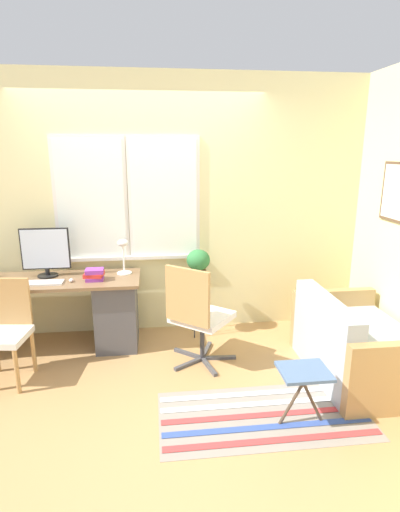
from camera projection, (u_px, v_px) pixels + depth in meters
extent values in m
plane|color=tan|center=(147.00, 356.00, 3.87)|extent=(14.00, 14.00, 0.00)
cube|color=beige|center=(143.00, 208.00, 4.18)|extent=(9.00, 0.06, 2.70)
cube|color=silver|center=(91.00, 200.00, 4.05)|extent=(0.74, 0.02, 1.26)
cube|color=white|center=(91.00, 200.00, 4.04)|extent=(0.67, 0.01, 1.19)
cube|color=silver|center=(164.00, 199.00, 4.14)|extent=(0.74, 0.02, 1.26)
cube|color=white|center=(164.00, 199.00, 4.13)|extent=(0.67, 0.01, 1.19)
cube|color=silver|center=(131.00, 257.00, 4.26)|extent=(1.53, 0.11, 0.04)
cube|color=beige|center=(394.00, 214.00, 3.80)|extent=(0.06, 9.00, 2.70)
cube|color=brown|center=(398.00, 192.00, 3.67)|extent=(0.02, 0.49, 0.55)
cube|color=silver|center=(397.00, 192.00, 3.67)|extent=(0.01, 0.44, 0.50)
cube|color=brown|center=(36.00, 282.00, 3.86)|extent=(1.99, 0.60, 0.03)
cube|color=#4C4C51|center=(117.00, 312.00, 4.04)|extent=(0.40, 0.52, 0.69)
cylinder|color=black|center=(48.00, 275.00, 3.97)|extent=(0.20, 0.20, 0.02)
cylinder|color=black|center=(48.00, 271.00, 3.96)|extent=(0.04, 0.04, 0.07)
cube|color=black|center=(45.00, 249.00, 3.90)|extent=(0.46, 0.02, 0.41)
cube|color=silver|center=(45.00, 249.00, 3.89)|extent=(0.44, 0.01, 0.39)
cube|color=silver|center=(41.00, 283.00, 3.74)|extent=(0.40, 0.14, 0.02)
ellipsoid|color=silver|center=(71.00, 280.00, 3.79)|extent=(0.04, 0.07, 0.03)
cylinder|color=white|center=(124.00, 273.00, 4.06)|extent=(0.15, 0.15, 0.01)
cylinder|color=white|center=(124.00, 259.00, 4.02)|extent=(0.02, 0.02, 0.29)
ellipsoid|color=white|center=(123.00, 243.00, 3.98)|extent=(0.11, 0.11, 0.07)
cube|color=purple|center=(95.00, 278.00, 3.85)|extent=(0.17, 0.16, 0.03)
cube|color=red|center=(94.00, 274.00, 3.85)|extent=(0.19, 0.18, 0.04)
cube|color=purple|center=(94.00, 271.00, 3.82)|extent=(0.18, 0.14, 0.04)
cylinder|color=#B2844C|center=(17.00, 370.00, 3.23)|extent=(0.04, 0.04, 0.42)
cylinder|color=#B2844C|center=(33.00, 350.00, 3.55)|extent=(0.04, 0.04, 0.42)
cube|color=silver|center=(3.00, 337.00, 3.34)|extent=(0.43, 0.41, 0.06)
cube|color=#B2844C|center=(10.00, 301.00, 3.47)|extent=(0.35, 0.07, 0.42)
cube|color=#47474C|center=(188.00, 354.00, 3.89)|extent=(0.27, 0.23, 0.03)
cube|color=#47474C|center=(189.00, 364.00, 3.70)|extent=(0.29, 0.20, 0.03)
cube|color=#47474C|center=(209.00, 366.00, 3.66)|extent=(0.12, 0.32, 0.03)
cube|color=#47474C|center=(219.00, 358.00, 3.81)|extent=(0.32, 0.05, 0.03)
cube|color=#47474C|center=(206.00, 350.00, 3.96)|extent=(0.15, 0.31, 0.03)
cylinder|color=#333338|center=(202.00, 338.00, 3.75)|extent=(0.04, 0.04, 0.38)
cube|color=silver|center=(202.00, 317.00, 3.69)|extent=(0.66, 0.65, 0.06)
cube|color=#B2844C|center=(187.00, 296.00, 3.43)|extent=(0.36, 0.31, 0.50)
cube|color=#9EA8B2|center=(359.00, 352.00, 3.53)|extent=(0.83, 1.05, 0.42)
cube|color=#9EA8B2|center=(326.00, 316.00, 3.40)|extent=(0.16, 1.05, 0.31)
cube|color=#A87F4C|center=(399.00, 379.00, 2.96)|extent=(0.83, 0.09, 0.59)
cube|color=#A87F4C|center=(332.00, 317.00, 4.05)|extent=(0.83, 0.09, 0.59)
cylinder|color=#333338|center=(198.00, 282.00, 4.19)|extent=(0.24, 0.24, 0.02)
cylinder|color=#333338|center=(208.00, 308.00, 4.28)|extent=(0.01, 0.01, 0.59)
cylinder|color=#333338|center=(193.00, 306.00, 4.35)|extent=(0.01, 0.01, 0.59)
cylinder|color=#333338|center=(194.00, 312.00, 4.18)|extent=(0.01, 0.01, 0.59)
cylinder|color=brown|center=(198.00, 275.00, 4.18)|extent=(0.17, 0.17, 0.12)
ellipsoid|color=#2D7038|center=(198.00, 260.00, 4.13)|extent=(0.24, 0.24, 0.22)
cube|color=gray|center=(264.00, 415.00, 3.00)|extent=(1.57, 0.76, 0.01)
cube|color=#C63838|center=(275.00, 440.00, 2.74)|extent=(1.54, 0.06, 0.00)
cube|color=#334C99|center=(269.00, 427.00, 2.87)|extent=(1.54, 0.06, 0.00)
cube|color=#C63838|center=(264.00, 415.00, 3.00)|extent=(1.54, 0.06, 0.00)
cube|color=white|center=(259.00, 404.00, 3.13)|extent=(1.54, 0.06, 0.00)
cube|color=white|center=(255.00, 393.00, 3.27)|extent=(1.54, 0.06, 0.00)
cube|color=slate|center=(304.00, 371.00, 2.82)|extent=(0.35, 0.30, 0.02)
cylinder|color=#4C3D2D|center=(294.00, 399.00, 2.87)|extent=(0.22, 0.02, 0.42)
cylinder|color=#4C3D2D|center=(310.00, 398.00, 2.88)|extent=(0.22, 0.02, 0.42)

